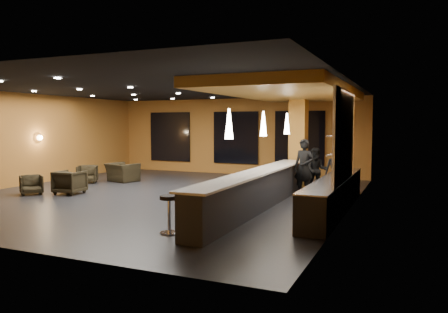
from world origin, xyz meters
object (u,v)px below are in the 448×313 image
at_px(column, 298,140).
at_px(bar_stool_4, 259,182).
at_px(bar_stool_2, 222,191).
at_px(staff_c, 337,170).
at_px(pendant_2, 287,124).
at_px(bar_stool_3, 237,186).
at_px(armchair_d, 122,172).
at_px(armchair_a, 31,185).
at_px(bar_counter, 257,191).
at_px(bar_stool_5, 268,174).
at_px(prep_counter, 334,196).
at_px(pendant_0, 229,124).
at_px(staff_b, 316,170).
at_px(pendant_1, 263,124).
at_px(armchair_b, 70,182).
at_px(bar_stool_1, 201,201).
at_px(staff_a, 304,168).
at_px(bar_stool_0, 169,209).

bearing_deg(column, bar_stool_4, -105.10).
bearing_deg(bar_stool_2, staff_c, 60.43).
height_order(pendant_2, bar_stool_3, pendant_2).
height_order(armchair_d, bar_stool_2, bar_stool_2).
xyz_separation_m(armchair_a, bar_stool_3, (6.85, 1.30, 0.18)).
bearing_deg(bar_counter, staff_c, 65.25).
bearing_deg(armchair_a, bar_stool_5, -21.55).
xyz_separation_m(prep_counter, armchair_a, (-9.69, -1.17, -0.11)).
height_order(pendant_0, staff_b, pendant_0).
height_order(pendant_1, bar_stool_3, pendant_1).
xyz_separation_m(prep_counter, bar_stool_3, (-2.84, 0.13, 0.08)).
distance_m(pendant_2, bar_stool_2, 4.18).
relative_size(prep_counter, armchair_b, 6.91).
bearing_deg(armchair_d, staff_b, -162.47).
bearing_deg(bar_stool_3, bar_stool_5, 88.77).
xyz_separation_m(staff_b, bar_stool_5, (-1.68, -0.12, -0.21)).
relative_size(pendant_0, bar_stool_1, 0.91).
height_order(staff_a, bar_stool_3, staff_a).
relative_size(pendant_1, bar_stool_0, 0.85).
xyz_separation_m(armchair_d, bar_stool_2, (6.14, -3.91, 0.18)).
height_order(prep_counter, pendant_2, pendant_2).
xyz_separation_m(armchair_d, bar_stool_0, (6.06, -6.52, 0.16)).
bearing_deg(pendant_1, bar_stool_4, 112.57).
xyz_separation_m(pendant_1, staff_c, (1.60, 2.97, -1.53)).
xyz_separation_m(pendant_2, bar_stool_5, (-0.78, 0.45, -1.79)).
xyz_separation_m(pendant_2, staff_c, (1.60, 0.47, -1.53)).
distance_m(pendant_0, bar_stool_5, 5.79).
height_order(armchair_b, bar_stool_5, bar_stool_5).
bearing_deg(column, bar_counter, -90.00).
xyz_separation_m(prep_counter, bar_stool_2, (-2.76, -1.19, 0.12)).
bearing_deg(pendant_2, bar_stool_2, -101.64).
bearing_deg(prep_counter, staff_a, 121.58).
xyz_separation_m(staff_b, bar_stool_4, (-1.57, -1.45, -0.30)).
bearing_deg(staff_a, staff_b, 89.68).
bearing_deg(armchair_b, staff_c, -161.48).
xyz_separation_m(staff_a, bar_stool_2, (-1.44, -3.35, -0.38)).
distance_m(pendant_0, bar_stool_1, 1.99).
height_order(column, bar_stool_2, column).
xyz_separation_m(bar_counter, column, (0.00, 4.60, 1.25)).
height_order(staff_a, armchair_d, staff_a).
relative_size(staff_c, bar_stool_0, 1.99).
bearing_deg(pendant_2, armchair_a, -154.52).
bearing_deg(bar_stool_2, pendant_1, 57.43).
bearing_deg(bar_stool_4, armchair_b, -159.76).
relative_size(pendant_1, staff_b, 0.46).
height_order(pendant_2, armchair_a, pendant_2).
bearing_deg(bar_stool_4, staff_c, 30.86).
relative_size(bar_stool_2, bar_stool_5, 0.99).
bearing_deg(bar_stool_4, staff_b, 42.80).
bearing_deg(prep_counter, bar_stool_1, -137.45).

